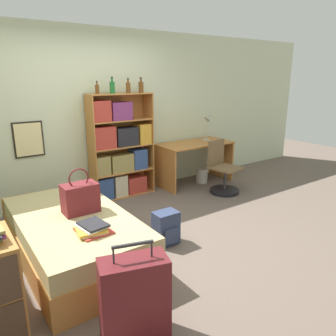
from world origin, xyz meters
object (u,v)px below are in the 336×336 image
Objects in this scene: backpack at (166,228)px; waste_bin at (202,176)px; bottle_green at (97,89)px; bed at (74,237)px; bottle_brown at (112,87)px; desk_lamp at (208,122)px; desk_chair at (223,176)px; handbag at (80,198)px; bottle_blue at (141,87)px; suitcase at (134,300)px; book_stack_on_bed at (92,228)px; bottle_clear at (128,87)px; desk at (195,155)px; bookcase at (119,151)px.

backpack is 2.36m from waste_bin.
bed is at bearing -124.01° from bottle_green.
desk_lamp is (1.82, -0.10, -0.65)m from bottle_brown.
desk_chair is 2.00m from backpack.
handbag is 2.06× the size of bottle_blue.
bottle_blue is 0.47× the size of desk_lamp.
bottle_blue is 1.49m from desk_lamp.
bed is 10.47× the size of bottle_green.
suitcase is 3.02× the size of waste_bin.
desk_chair is at bearing 35.20° from suitcase.
backpack is (0.96, 0.18, -0.34)m from book_stack_on_bed.
bottle_clear is at bearing 43.78° from bed.
bottle_brown reaches higher than handbag.
desk_chair is at bearing -27.08° from bottle_brown.
desk_chair is (1.08, -0.78, -1.46)m from bottle_blue.
desk_lamp is 0.99m from waste_bin.
bottle_brown reaches higher than desk.
bottle_blue is 0.90× the size of waste_bin.
bottle_clear is 0.16× the size of desk.
desk is 0.70m from desk_chair.
desk is at bearing -7.59° from bottle_blue.
bed is at bearing -156.55° from desk_lamp.
bottle_brown is (-0.08, -0.02, 0.98)m from bookcase.
bed is 5.84× the size of book_stack_on_bed.
waste_bin is at bearing 39.23° from backpack.
suitcase is 0.91× the size of desk_chair.
handbag is 0.52m from book_stack_on_bed.
suitcase is at bearing -138.79° from desk_lamp.
bottle_brown is (1.20, 1.41, 1.49)m from bed.
desk is at bearing -6.35° from bottle_clear.
backpack is (-0.70, -1.69, -1.54)m from bottle_blue.
bottle_blue is 0.27× the size of desk_chair.
desk_lamp is 1.10m from desk_chair.
bottle_green reaches higher than handbag.
desk is at bearing 33.20° from book_stack_on_bed.
suitcase is at bearing -95.39° from handbag.
desk reaches higher than bed.
book_stack_on_bed is 0.90m from suitcase.
desk_lamp reaches higher than waste_bin.
suitcase is at bearing -109.55° from bottle_green.
bottle_blue is at bearing 67.65° from backpack.
bookcase reaches higher than book_stack_on_bed.
desk_lamp reaches higher than handbag.
bookcase is at bearing 173.07° from desk.
waste_bin is (1.13, -0.20, -1.60)m from bottle_blue.
desk_lamp is at bearing 23.86° from handbag.
bookcase is 0.98m from bottle_brown.
desk is (2.57, 1.24, -0.13)m from handbag.
bookcase is at bearing 169.21° from bottle_clear.
book_stack_on_bed is 0.20× the size of bookcase.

